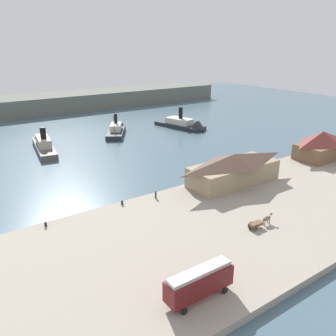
% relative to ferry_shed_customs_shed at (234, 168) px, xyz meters
% --- Properties ---
extents(ground_plane, '(320.00, 320.00, 0.00)m').
position_rel_ferry_shed_customs_shed_xyz_m(ground_plane, '(-2.99, 9.28, -4.74)').
color(ground_plane, '#476070').
extents(quay_promenade, '(110.00, 36.00, 1.20)m').
position_rel_ferry_shed_customs_shed_xyz_m(quay_promenade, '(-2.99, -12.72, -4.14)').
color(quay_promenade, '#9E9384').
rests_on(quay_promenade, ground).
extents(seawall_edge, '(110.00, 0.80, 1.00)m').
position_rel_ferry_shed_customs_shed_xyz_m(seawall_edge, '(-2.99, 5.68, -4.24)').
color(seawall_edge, gray).
rests_on(seawall_edge, ground).
extents(ferry_shed_customs_shed, '(21.83, 8.86, 6.97)m').
position_rel_ferry_shed_customs_shed_xyz_m(ferry_shed_customs_shed, '(0.00, 0.00, 0.00)').
color(ferry_shed_customs_shed, '#998466').
rests_on(ferry_shed_customs_shed, quay_promenade).
extents(ferry_shed_west_terminal, '(14.39, 8.91, 7.66)m').
position_rel_ferry_shed_customs_shed_xyz_m(ferry_shed_west_terminal, '(32.95, -0.48, 0.36)').
color(ferry_shed_west_terminal, brown).
rests_on(ferry_shed_west_terminal, quay_promenade).
extents(street_tram, '(9.29, 2.72, 4.15)m').
position_rel_ferry_shed_customs_shed_xyz_m(street_tram, '(-30.62, -25.17, -1.10)').
color(street_tram, maroon).
rests_on(street_tram, quay_promenade).
extents(horse_cart, '(5.49, 1.31, 1.87)m').
position_rel_ferry_shed_customs_shed_xyz_m(horse_cart, '(-10.28, -17.26, -2.60)').
color(horse_cart, brown).
rests_on(horse_cart, quay_promenade).
extents(pedestrian_near_east_shed, '(0.42, 0.42, 1.71)m').
position_rel_ferry_shed_customs_shed_xyz_m(pedestrian_near_east_shed, '(-18.98, 3.15, -2.76)').
color(pedestrian_near_east_shed, '#3D4C42').
rests_on(pedestrian_near_east_shed, quay_promenade).
extents(mooring_post_center_west, '(0.44, 0.44, 0.90)m').
position_rel_ferry_shed_customs_shed_xyz_m(mooring_post_center_west, '(-41.25, 4.07, -3.09)').
color(mooring_post_center_west, black).
rests_on(mooring_post_center_west, quay_promenade).
extents(mooring_post_center_east, '(0.44, 0.44, 0.90)m').
position_rel_ferry_shed_customs_shed_xyz_m(mooring_post_center_east, '(13.23, 4.37, -3.09)').
color(mooring_post_center_east, black).
rests_on(mooring_post_center_east, quay_promenade).
extents(mooring_post_east, '(0.44, 0.44, 0.90)m').
position_rel_ferry_shed_customs_shed_xyz_m(mooring_post_east, '(-26.15, 4.32, -3.09)').
color(mooring_post_east, black).
rests_on(mooring_post_east, quay_promenade).
extents(ferry_mid_harbor, '(11.56, 24.06, 10.37)m').
position_rel_ferry_shed_customs_shed_xyz_m(ferry_mid_harbor, '(26.82, 53.13, -3.45)').
color(ferry_mid_harbor, '#23282D').
rests_on(ferry_mid_harbor, ground).
extents(ferry_outer_harbor, '(14.94, 19.62, 9.67)m').
position_rel_ferry_shed_customs_shed_xyz_m(ferry_outer_harbor, '(1.08, 61.33, -3.37)').
color(ferry_outer_harbor, '#23282D').
rests_on(ferry_outer_harbor, ground).
extents(ferry_approaching_east, '(8.07, 25.41, 9.03)m').
position_rel_ferry_shed_customs_shed_xyz_m(ferry_approaching_east, '(-27.09, 55.90, -3.11)').
color(ferry_approaching_east, '#514C47').
rests_on(ferry_approaching_east, ground).
extents(far_headland, '(180.00, 24.00, 8.00)m').
position_rel_ferry_shed_customs_shed_xyz_m(far_headland, '(-2.99, 119.28, -0.74)').
color(far_headland, '#60665B').
rests_on(far_headland, ground).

